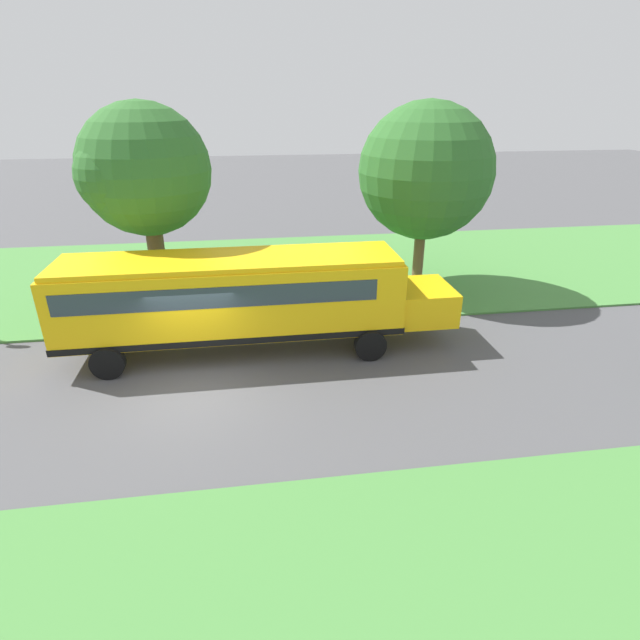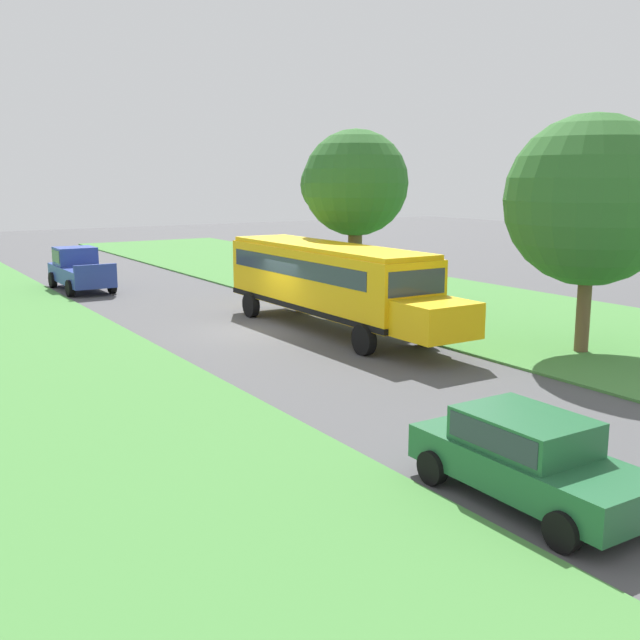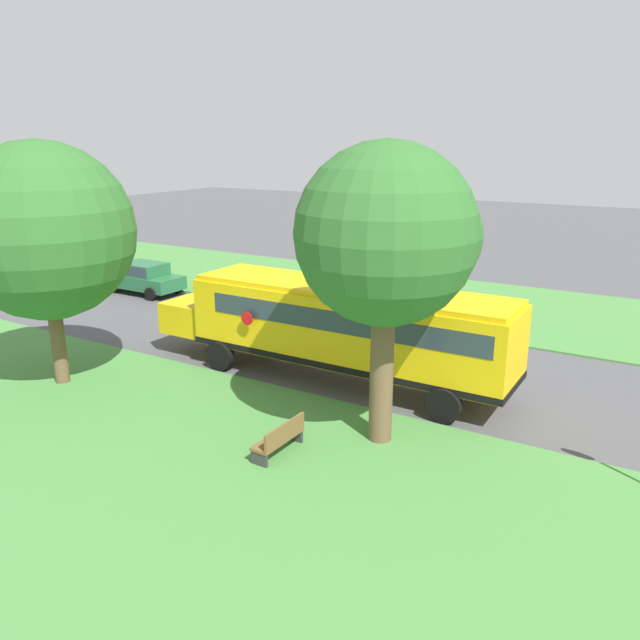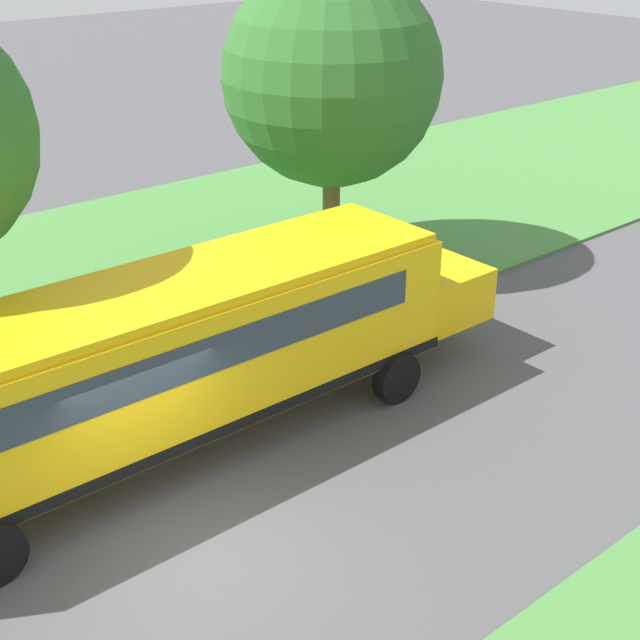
{
  "view_description": "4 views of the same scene",
  "coord_description": "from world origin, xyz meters",
  "views": [
    {
      "loc": [
        12.35,
        1.79,
        7.66
      ],
      "look_at": [
        -0.83,
        3.71,
        1.63
      ],
      "focal_mm": 28.0,
      "sensor_mm": 36.0,
      "label": 1
    },
    {
      "loc": [
        12.39,
        24.25,
        5.58
      ],
      "look_at": [
        0.2,
        4.91,
        1.21
      ],
      "focal_mm": 42.0,
      "sensor_mm": 36.0,
      "label": 2
    },
    {
      "loc": [
        -18.9,
        -7.74,
        7.52
      ],
      "look_at": [
        -1.93,
        2.49,
        1.75
      ],
      "focal_mm": 35.0,
      "sensor_mm": 36.0,
      "label": 3
    },
    {
      "loc": [
        9.27,
        -5.23,
        8.84
      ],
      "look_at": [
        -1.9,
        4.05,
        1.84
      ],
      "focal_mm": 50.0,
      "sensor_mm": 36.0,
      "label": 4
    }
  ],
  "objects": [
    {
      "name": "grass_verge",
      "position": [
        -10.0,
        0.0,
        0.04
      ],
      "size": [
        12.0,
        80.0,
        0.08
      ],
      "primitive_type": "cube",
      "color": "#47843D",
      "rests_on": "ground"
    },
    {
      "name": "park_bench",
      "position": [
        -7.57,
        0.23,
        0.47
      ],
      "size": [
        1.61,
        0.54,
        0.92
      ],
      "color": "brown",
      "rests_on": "ground"
    },
    {
      "name": "school_bus",
      "position": [
        -2.42,
        1.44,
        1.92
      ],
      "size": [
        2.85,
        12.42,
        3.16
      ],
      "color": "yellow",
      "rests_on": "ground"
    },
    {
      "name": "ground_plane",
      "position": [
        0.0,
        0.0,
        0.0
      ],
      "size": [
        120.0,
        120.0,
        0.0
      ],
      "primitive_type": "plane",
      "color": "#4C4C4F"
    },
    {
      "name": "oak_tree_roadside_mid",
      "position": [
        -7.22,
        8.76,
        4.93
      ],
      "size": [
        5.33,
        5.33,
        7.55
      ],
      "color": "brown",
      "rests_on": "ground"
    },
    {
      "name": "oak_tree_beside_bus",
      "position": [
        -5.48,
        -1.66,
        5.3
      ],
      "size": [
        4.37,
        4.37,
        7.55
      ],
      "color": "brown",
      "rests_on": "ground"
    }
  ]
}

